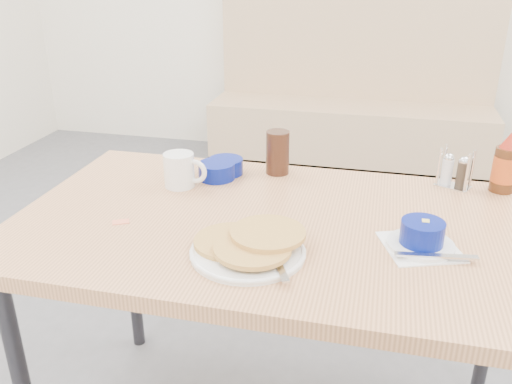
% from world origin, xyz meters
% --- Properties ---
extents(booth_bench, '(1.90, 0.56, 1.22)m').
position_xyz_m(booth_bench, '(0.00, 2.78, 0.35)').
color(booth_bench, tan).
rests_on(booth_bench, ground).
extents(dining_table, '(1.40, 0.80, 0.76)m').
position_xyz_m(dining_table, '(0.00, 0.25, 0.70)').
color(dining_table, tan).
rests_on(dining_table, ground).
extents(pancake_plate, '(0.26, 0.26, 0.05)m').
position_xyz_m(pancake_plate, '(-0.05, 0.07, 0.78)').
color(pancake_plate, white).
rests_on(pancake_plate, dining_table).
extents(coffee_mug, '(0.13, 0.09, 0.10)m').
position_xyz_m(coffee_mug, '(-0.34, 0.41, 0.81)').
color(coffee_mug, white).
rests_on(coffee_mug, dining_table).
extents(grits_setting, '(0.23, 0.21, 0.07)m').
position_xyz_m(grits_setting, '(0.34, 0.19, 0.79)').
color(grits_setting, white).
rests_on(grits_setting, dining_table).
extents(creamer_bowl, '(0.11, 0.11, 0.05)m').
position_xyz_m(creamer_bowl, '(-0.25, 0.49, 0.78)').
color(creamer_bowl, navy).
rests_on(creamer_bowl, dining_table).
extents(butter_bowl, '(0.11, 0.11, 0.05)m').
position_xyz_m(butter_bowl, '(-0.24, 0.53, 0.78)').
color(butter_bowl, navy).
rests_on(butter_bowl, dining_table).
extents(amber_tumbler, '(0.08, 0.08, 0.14)m').
position_xyz_m(amber_tumbler, '(-0.08, 0.58, 0.83)').
color(amber_tumbler, '#321A10').
rests_on(amber_tumbler, dining_table).
extents(condiment_caddy, '(0.11, 0.09, 0.12)m').
position_xyz_m(condiment_caddy, '(0.44, 0.59, 0.80)').
color(condiment_caddy, silver).
rests_on(condiment_caddy, dining_table).
extents(syrup_bottle, '(0.07, 0.07, 0.18)m').
position_xyz_m(syrup_bottle, '(0.58, 0.59, 0.84)').
color(syrup_bottle, '#47230F').
rests_on(syrup_bottle, dining_table).
extents(sugar_wrapper, '(0.05, 0.04, 0.00)m').
position_xyz_m(sugar_wrapper, '(-0.41, 0.15, 0.76)').
color(sugar_wrapper, '#FD7A54').
rests_on(sugar_wrapper, dining_table).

